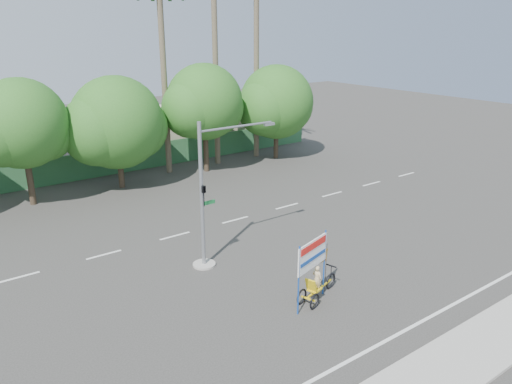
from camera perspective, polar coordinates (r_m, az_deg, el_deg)
ground at (r=22.87m, az=4.78°, el=-10.34°), size 120.00×120.00×0.00m
sidewalk_near at (r=18.80m, az=20.72°, el=-18.56°), size 50.00×2.40×0.12m
fence at (r=40.10m, az=-15.69°, el=3.42°), size 38.00×0.08×2.00m
building_right at (r=47.10m, az=-8.66°, el=7.10°), size 14.00×8.00×3.60m
tree_left at (r=34.09m, az=-25.25°, el=6.74°), size 6.66×5.60×8.07m
tree_center at (r=35.79m, az=-15.71°, el=7.34°), size 7.62×6.40×7.85m
tree_right at (r=38.62m, az=-5.97°, el=9.88°), size 6.90×5.80×8.36m
tree_far_right at (r=42.63m, az=2.30°, el=9.98°), size 7.38×6.20×7.94m
palm_tall at (r=40.52m, az=-4.75°, el=17.75°), size 3.73×3.79×17.45m
palm_mid at (r=42.79m, az=0.05°, el=16.42°), size 3.73×3.79×15.45m
palm_short at (r=38.41m, az=-10.60°, el=15.06°), size 3.73×3.79×14.45m
traffic_signal at (r=23.43m, az=-5.52°, el=-1.78°), size 4.72×1.10×7.00m
trike_billboard at (r=21.05m, az=6.80°, el=-9.37°), size 2.98×1.21×3.03m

